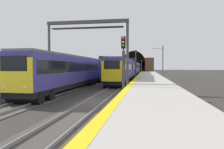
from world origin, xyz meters
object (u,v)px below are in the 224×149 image
at_px(railway_signal_far, 142,65).
at_px(catenary_mast_near, 163,62).
at_px(train_adjacent_platform, 103,69).
at_px(railway_signal_near, 123,61).
at_px(railway_signal_mid, 136,63).
at_px(train_main_approaching, 131,68).
at_px(overhead_signal_gantry, 87,38).

distance_m(railway_signal_far, catenary_mast_near, 48.56).
relative_size(train_adjacent_platform, railway_signal_near, 10.75).
bearing_deg(railway_signal_mid, train_adjacent_platform, -106.35).
bearing_deg(railway_signal_near, train_main_approaching, -176.89).
distance_m(train_main_approaching, railway_signal_far, 39.12).
xyz_separation_m(train_adjacent_platform, overhead_signal_gantry, (-20.17, -2.52, 3.54)).
height_order(train_main_approaching, railway_signal_near, railway_signal_near).
relative_size(railway_signal_near, railway_signal_far, 0.96).
bearing_deg(overhead_signal_gantry, train_main_approaching, -4.70).
distance_m(railway_signal_near, overhead_signal_gantry, 6.09).
distance_m(railway_signal_mid, catenary_mast_near, 6.28).
relative_size(train_adjacent_platform, overhead_signal_gantry, 6.46).
bearing_deg(train_main_approaching, railway_signal_near, 4.24).
bearing_deg(railway_signal_mid, train_main_approaching, -171.61).
relative_size(train_main_approaching, train_adjacent_platform, 0.95).
bearing_deg(railway_signal_mid, overhead_signal_gantry, -13.53).
bearing_deg(railway_signal_near, railway_signal_mid, -180.00).
height_order(railway_signal_near, overhead_signal_gantry, overhead_signal_gantry).
bearing_deg(railway_signal_near, catenary_mast_near, 167.89).
height_order(train_adjacent_platform, railway_signal_far, railway_signal_far).
xyz_separation_m(train_adjacent_platform, catenary_mast_near, (1.30, -12.22, 1.32)).
bearing_deg(railway_signal_far, railway_signal_mid, 0.00).
distance_m(overhead_signal_gantry, catenary_mast_near, 23.66).
xyz_separation_m(railway_signal_mid, overhead_signal_gantry, (-18.15, 4.37, 2.34)).
xyz_separation_m(train_adjacent_platform, railway_signal_far, (49.57, -6.89, 1.08)).
bearing_deg(overhead_signal_gantry, catenary_mast_near, -24.31).
bearing_deg(catenary_mast_near, railway_signal_near, 167.89).
relative_size(railway_signal_near, overhead_signal_gantry, 0.60).
bearing_deg(overhead_signal_gantry, railway_signal_mid, -13.53).
bearing_deg(train_adjacent_platform, train_main_approaching, 153.97).
distance_m(train_adjacent_platform, railway_signal_near, 24.55).
height_order(train_adjacent_platform, railway_signal_near, railway_signal_near).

